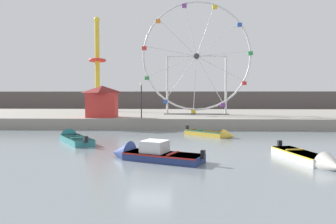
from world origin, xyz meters
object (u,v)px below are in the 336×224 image
at_px(motorboat_mustard_yellow, 213,134).
at_px(motorboat_teal_painted, 73,138).
at_px(motorboat_white_red_stripe, 310,159).
at_px(ferris_wheel_white_frame, 197,58).
at_px(promenade_lamp_near, 141,95).
at_px(carnival_booth_red_striped, 102,101).
at_px(motorboat_navy_blue, 146,154).
at_px(drop_tower_yellow_tower, 97,69).

distance_m(motorboat_mustard_yellow, motorboat_teal_painted, 11.64).
relative_size(motorboat_white_red_stripe, ferris_wheel_white_frame, 0.38).
height_order(motorboat_teal_painted, promenade_lamp_near, promenade_lamp_near).
bearing_deg(carnival_booth_red_striped, motorboat_navy_blue, -70.08).
height_order(motorboat_teal_painted, carnival_booth_red_striped, carnival_booth_red_striped).
bearing_deg(ferris_wheel_white_frame, motorboat_mustard_yellow, -86.55).
bearing_deg(drop_tower_yellow_tower, motorboat_navy_blue, -70.62).
xyz_separation_m(motorboat_mustard_yellow, ferris_wheel_white_frame, (-0.80, 13.29, 8.08)).
height_order(ferris_wheel_white_frame, promenade_lamp_near, ferris_wheel_white_frame).
height_order(carnival_booth_red_striped, promenade_lamp_near, promenade_lamp_near).
relative_size(carnival_booth_red_striped, promenade_lamp_near, 0.95).
height_order(motorboat_mustard_yellow, drop_tower_yellow_tower, drop_tower_yellow_tower).
distance_m(drop_tower_yellow_tower, carnival_booth_red_striped, 15.55).
bearing_deg(carnival_booth_red_striped, ferris_wheel_white_frame, 27.81).
height_order(motorboat_mustard_yellow, motorboat_white_red_stripe, motorboat_white_red_stripe).
relative_size(motorboat_mustard_yellow, ferris_wheel_white_frame, 0.31).
bearing_deg(ferris_wheel_white_frame, drop_tower_yellow_tower, 151.26).
bearing_deg(drop_tower_yellow_tower, carnival_booth_red_striped, -73.32).
xyz_separation_m(carnival_booth_red_striped, promenade_lamp_near, (4.51, -1.13, 0.65)).
distance_m(motorboat_white_red_stripe, ferris_wheel_white_frame, 25.73).
height_order(motorboat_navy_blue, carnival_booth_red_striped, carnival_booth_red_striped).
distance_m(motorboat_navy_blue, ferris_wheel_white_frame, 24.96).
relative_size(motorboat_teal_painted, promenade_lamp_near, 1.46).
bearing_deg(motorboat_teal_painted, drop_tower_yellow_tower, -23.46).
relative_size(motorboat_mustard_yellow, motorboat_teal_painted, 0.81).
xyz_separation_m(motorboat_white_red_stripe, ferris_wheel_white_frame, (-4.92, 23.93, 8.09)).
bearing_deg(carnival_booth_red_striped, promenade_lamp_near, -15.70).
relative_size(motorboat_white_red_stripe, promenade_lamp_near, 1.46).
relative_size(motorboat_navy_blue, drop_tower_yellow_tower, 0.39).
height_order(ferris_wheel_white_frame, carnival_booth_red_striped, ferris_wheel_white_frame).
bearing_deg(motorboat_white_red_stripe, motorboat_teal_painted, -128.48).
height_order(motorboat_mustard_yellow, promenade_lamp_near, promenade_lamp_near).
xyz_separation_m(drop_tower_yellow_tower, promenade_lamp_near, (8.76, -15.34, -4.04)).
bearing_deg(motorboat_teal_painted, ferris_wheel_white_frame, -65.87).
bearing_deg(motorboat_navy_blue, motorboat_white_red_stripe, -160.94).
height_order(drop_tower_yellow_tower, carnival_booth_red_striped, drop_tower_yellow_tower).
distance_m(motorboat_white_red_stripe, carnival_booth_red_striped, 23.90).
xyz_separation_m(motorboat_navy_blue, ferris_wheel_white_frame, (3.84, 23.32, 8.02)).
distance_m(motorboat_navy_blue, promenade_lamp_near, 16.67).
bearing_deg(ferris_wheel_white_frame, motorboat_navy_blue, -99.35).
relative_size(motorboat_navy_blue, promenade_lamp_near, 1.51).
xyz_separation_m(motorboat_mustard_yellow, motorboat_teal_painted, (-11.16, -3.30, -0.00)).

